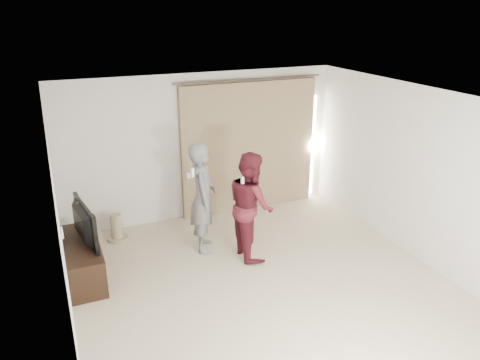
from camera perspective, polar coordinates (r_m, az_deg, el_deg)
name	(u,v)px	position (r m, az deg, el deg)	size (l,w,h in m)	color
floor	(269,291)	(6.57, 3.51, -13.39)	(5.50, 5.50, 0.00)	beige
wall_back	(202,147)	(8.33, -4.71, 4.06)	(5.00, 0.04, 2.60)	silver
wall_left	(62,241)	(5.39, -20.90, -6.91)	(0.04, 5.50, 2.60)	silver
ceiling	(273,102)	(5.55, 4.10, 9.47)	(5.00, 5.50, 0.01)	silver
curtain	(250,147)	(8.62, 1.24, 4.01)	(2.80, 0.11, 2.46)	#9E8661
tv_console	(83,260)	(7.10, -18.58, -9.19)	(0.48, 1.39, 0.54)	black
tv	(78,224)	(6.85, -19.11, -5.14)	(1.00, 0.13, 0.58)	black
scratching_post	(117,230)	(8.01, -14.79, -5.89)	(0.34, 0.34, 0.46)	tan
person_man	(203,197)	(7.25, -4.55, -2.12)	(0.60, 0.74, 1.75)	slate
person_woman	(251,205)	(7.06, 1.31, -3.07)	(0.66, 0.83, 1.66)	#561822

